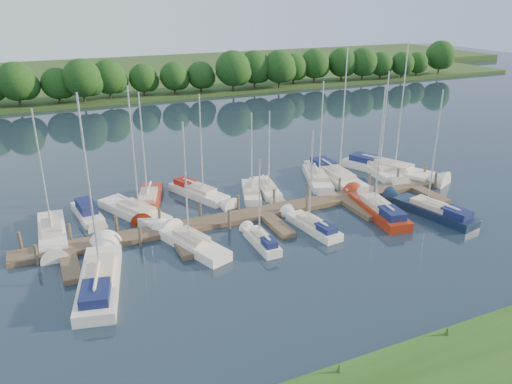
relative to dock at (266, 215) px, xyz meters
name	(u,v)px	position (x,y,z in m)	size (l,w,h in m)	color
ground	(309,256)	(0.00, -7.31, -0.20)	(260.00, 260.00, 0.00)	#192432
dock	(266,215)	(0.00, 0.00, 0.00)	(40.00, 6.00, 0.40)	brown
mooring_pilings	(261,206)	(0.00, 1.13, 0.40)	(38.24, 2.84, 2.00)	#473D33
far_shore	(120,88)	(0.00, 67.69, 0.10)	(180.00, 30.00, 0.60)	#29451A
distant_hill	(101,70)	(0.00, 92.69, 0.50)	(220.00, 40.00, 1.40)	#385424
treeline	(131,79)	(-0.12, 54.88, 3.75)	(144.65, 9.55, 8.09)	#38281C
sailboat_n_0	(53,235)	(-16.76, 3.40, 0.07)	(2.16, 8.36, 10.63)	white
motorboat	(88,214)	(-13.76, 6.15, 0.16)	(2.26, 5.81, 1.78)	white
sailboat_n_2	(138,214)	(-9.89, 4.63, 0.07)	(5.20, 8.99, 11.55)	white
sailboat_n_3	(148,202)	(-8.48, 6.79, 0.08)	(4.20, 8.27, 10.64)	maroon
sailboat_n_4	(200,194)	(-3.62, 6.71, 0.13)	(4.34, 7.75, 10.09)	white
sailboat_n_5	(252,194)	(0.84, 4.93, 0.07)	(3.32, 6.46, 8.35)	white
sailboat_n_6	(268,190)	(2.67, 5.13, 0.07)	(2.52, 6.51, 8.28)	white
sailboat_n_7	(318,181)	(8.35, 5.32, 0.07)	(4.33, 8.27, 10.59)	white
sailboat_n_8	(337,178)	(10.48, 5.18, 0.12)	(3.15, 10.88, 13.60)	white
sailboat_n_9	(378,171)	(15.73, 5.28, 0.07)	(2.99, 8.83, 11.10)	white
sailboat_n_10	(391,170)	(16.93, 4.79, 0.13)	(6.61, 10.92, 14.10)	white
sailboat_s_0	(100,279)	(-14.38, -4.92, 0.14)	(4.24, 10.28, 12.88)	white
sailboat_s_1	(191,244)	(-7.42, -2.57, 0.08)	(3.91, 7.69, 10.01)	white
sailboat_s_2	(261,241)	(-2.49, -4.36, 0.12)	(1.32, 5.30, 7.04)	white
sailboat_s_3	(312,226)	(2.38, -3.56, 0.11)	(2.25, 6.65, 8.46)	white
sailboat_s_4	(377,210)	(9.07, -3.23, 0.14)	(3.22, 9.01, 11.46)	maroon
sailboat_s_5	(431,211)	(13.21, -5.32, 0.13)	(3.52, 8.76, 11.09)	#102038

